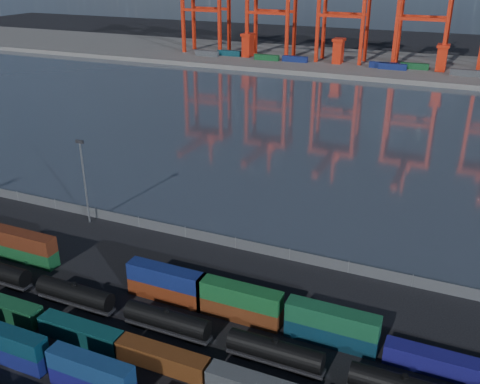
% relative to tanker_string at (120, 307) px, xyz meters
% --- Properties ---
extents(ground, '(700.00, 700.00, 0.00)m').
position_rel_tanker_string_xyz_m(ground, '(6.80, -3.24, -1.96)').
color(ground, black).
rests_on(ground, ground).
extents(harbor_water, '(700.00, 700.00, 0.00)m').
position_rel_tanker_string_xyz_m(harbor_water, '(6.80, 101.76, -1.95)').
color(harbor_water, '#2E3843').
rests_on(harbor_water, ground).
extents(far_quay, '(700.00, 70.00, 2.00)m').
position_rel_tanker_string_xyz_m(far_quay, '(6.80, 206.76, -0.96)').
color(far_quay, '#514F4C').
rests_on(far_quay, ground).
extents(container_row_south, '(138.83, 2.25, 4.80)m').
position_rel_tanker_string_xyz_m(container_row_south, '(6.96, -12.75, 0.14)').
color(container_row_south, '#434649').
rests_on(container_row_south, ground).
extents(container_row_mid, '(140.89, 2.50, 5.32)m').
position_rel_tanker_string_xyz_m(container_row_mid, '(-4.58, -6.03, -0.06)').
color(container_row_mid, '#383B3D').
rests_on(container_row_mid, ground).
extents(container_row_north, '(141.52, 2.50, 5.33)m').
position_rel_tanker_string_xyz_m(container_row_north, '(4.55, 6.79, 0.14)').
color(container_row_north, '#101A53').
rests_on(container_row_north, ground).
extents(tanker_string, '(121.19, 2.73, 3.90)m').
position_rel_tanker_string_xyz_m(tanker_string, '(0.00, 0.00, 0.00)').
color(tanker_string, black).
rests_on(tanker_string, ground).
extents(waterfront_fence, '(160.12, 0.12, 2.20)m').
position_rel_tanker_string_xyz_m(waterfront_fence, '(6.80, 24.76, -0.95)').
color(waterfront_fence, '#595B5E').
rests_on(waterfront_fence, ground).
extents(yard_light_mast, '(1.60, 0.40, 16.60)m').
position_rel_tanker_string_xyz_m(yard_light_mast, '(-23.20, 22.76, 7.34)').
color(yard_light_mast, slate).
rests_on(yard_light_mast, ground).
extents(quay_containers, '(172.58, 10.99, 2.60)m').
position_rel_tanker_string_xyz_m(quay_containers, '(-4.20, 192.22, 1.34)').
color(quay_containers, navy).
rests_on(quay_containers, far_quay).
extents(straddle_carriers, '(140.00, 7.00, 11.10)m').
position_rel_tanker_string_xyz_m(straddle_carriers, '(4.30, 196.76, 5.86)').
color(straddle_carriers, red).
rests_on(straddle_carriers, far_quay).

